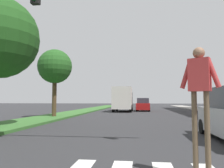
{
  "coord_description": "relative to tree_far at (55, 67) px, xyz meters",
  "views": [
    {
      "loc": [
        -0.96,
        2.43,
        1.48
      ],
      "look_at": [
        -3.11,
        19.67,
        2.76
      ],
      "focal_mm": 35.16,
      "sensor_mm": 36.0,
      "label": 1
    }
  ],
  "objects": [
    {
      "name": "sedan_midblock",
      "position": [
        7.56,
        12.68,
        -3.47
      ],
      "size": [
        1.96,
        4.33,
        1.76
      ],
      "color": "maroon",
      "rests_on": "ground_plane"
    },
    {
      "name": "tree_far",
      "position": [
        0.0,
        0.0,
        0.0
      ],
      "size": [
        2.87,
        2.87,
        5.61
      ],
      "color": "#4C3823",
      "rests_on": "median_strip"
    },
    {
      "name": "traffic_light_gantry",
      "position": [
        3.58,
        -10.83,
        0.08
      ],
      "size": [
        8.8,
        0.3,
        6.0
      ],
      "color": "gold",
      "rests_on": "median_strip"
    },
    {
      "name": "pedestrian_performer",
      "position": [
        8.19,
        -13.3,
        -2.62
      ],
      "size": [
        0.7,
        0.42,
        2.49
      ],
      "color": "brown",
      "rests_on": "ground_plane"
    },
    {
      "name": "median_strip",
      "position": [
        -0.2,
        7.98,
        -4.2
      ],
      "size": [
        3.01,
        64.0,
        0.15
      ],
      "primitive_type": "cube",
      "color": "#386B2D",
      "rests_on": "ground_plane"
    },
    {
      "name": "truck_box_delivery",
      "position": [
        4.94,
        11.02,
        -2.64
      ],
      "size": [
        2.4,
        6.2,
        3.1
      ],
      "color": "black",
      "rests_on": "ground_plane"
    },
    {
      "name": "ground_plane",
      "position": [
        8.01,
        9.98,
        -4.28
      ],
      "size": [
        140.0,
        140.0,
        0.0
      ],
      "primitive_type": "plane",
      "color": "#2D2D30"
    }
  ]
}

